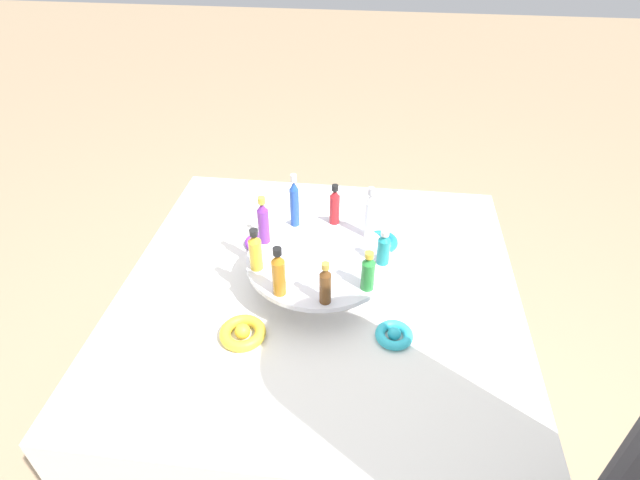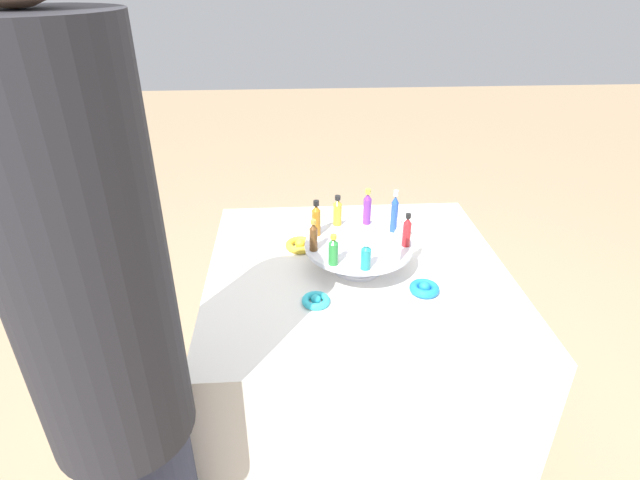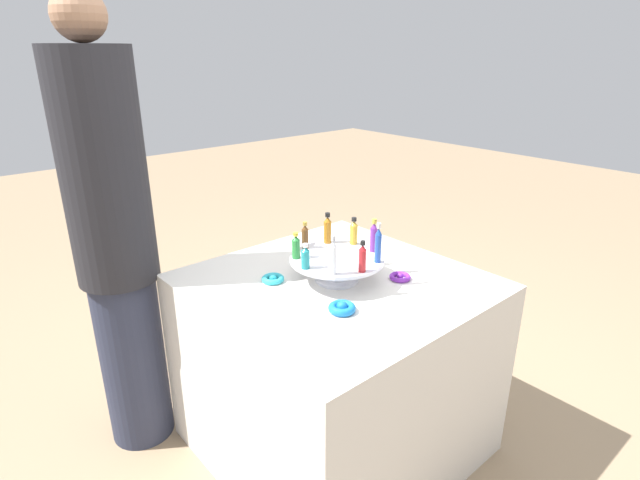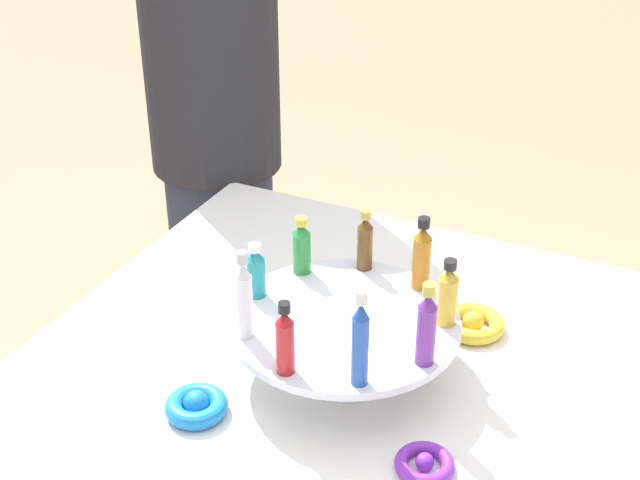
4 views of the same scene
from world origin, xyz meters
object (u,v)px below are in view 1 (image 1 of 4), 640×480
at_px(bottle_blue, 294,202).
at_px(bottle_amber, 279,273).
at_px(bottle_green, 368,272).
at_px(ribbon_bow_gold, 243,333).
at_px(bottle_purple, 263,222).
at_px(bottle_clear, 370,215).
at_px(bottle_gold, 255,251).
at_px(display_stand, 319,265).
at_px(bottle_red, 335,206).
at_px(bottle_teal, 384,247).
at_px(ribbon_bow_teal, 394,335).
at_px(bottle_brown, 325,284).
at_px(ribbon_bow_blue, 381,242).
at_px(ribbon_bow_purple, 259,242).

height_order(bottle_blue, bottle_amber, bottle_blue).
height_order(bottle_green, ribbon_bow_gold, bottle_green).
distance_m(bottle_purple, bottle_amber, 0.18).
bearing_deg(bottle_clear, bottle_blue, 81.88).
xyz_separation_m(bottle_purple, bottle_gold, (-0.10, -0.00, -0.01)).
relative_size(display_stand, bottle_red, 3.09).
distance_m(bottle_red, bottle_blue, 0.10).
xyz_separation_m(bottle_teal, bottle_purple, (0.04, 0.28, 0.02)).
bearing_deg(ribbon_bow_teal, ribbon_bow_gold, 96.33).
distance_m(bottle_green, bottle_gold, 0.25).
relative_size(display_stand, bottle_purple, 2.71).
height_order(display_stand, bottle_gold, bottle_gold).
distance_m(bottle_brown, bottle_amber, 0.10).
relative_size(bottle_teal, ribbon_bow_blue, 0.99).
xyz_separation_m(bottle_blue, bottle_gold, (-0.17, 0.06, -0.02)).
bearing_deg(bottle_purple, bottle_red, -58.12).
height_order(bottle_green, ribbon_bow_purple, bottle_green).
bearing_deg(ribbon_bow_gold, bottle_gold, -4.18).
distance_m(bottle_green, bottle_teal, 0.10).
xyz_separation_m(bottle_brown, bottle_red, (0.28, 0.01, 0.00)).
relative_size(bottle_gold, ribbon_bow_blue, 1.18).
bearing_deg(ribbon_bow_teal, bottle_amber, 86.34).
height_order(bottle_teal, bottle_amber, bottle_amber).
distance_m(bottle_amber, ribbon_bow_teal, 0.28).
bearing_deg(bottle_blue, ribbon_bow_gold, 167.49).
bearing_deg(bottle_blue, ribbon_bow_purple, 78.69).
distance_m(bottle_purple, ribbon_bow_purple, 0.17).
distance_m(bottle_blue, ribbon_bow_teal, 0.39).
bearing_deg(bottle_brown, ribbon_bow_teal, -90.70).
bearing_deg(ribbon_bow_blue, ribbon_bow_purple, 96.33).
bearing_deg(ribbon_bow_teal, bottle_purple, 59.25).
bearing_deg(bottle_amber, ribbon_bow_gold, 124.45).
distance_m(bottle_teal, ribbon_bow_purple, 0.37).
distance_m(bottle_brown, bottle_clear, 0.25).
relative_size(bottle_clear, bottle_amber, 1.14).
bearing_deg(ribbon_bow_gold, bottle_purple, -1.51).
bearing_deg(ribbon_bow_teal, bottle_blue, 43.83).
bearing_deg(bottle_brown, bottle_green, -58.12).
distance_m(bottle_green, ribbon_bow_purple, 0.39).
xyz_separation_m(bottle_red, bottle_blue, (-0.02, 0.09, 0.02)).
distance_m(display_stand, bottle_purple, 0.16).
xyz_separation_m(bottle_gold, ribbon_bow_gold, (-0.12, 0.01, -0.12)).
bearing_deg(bottle_teal, display_stand, 91.88).
relative_size(bottle_brown, ribbon_bow_gold, 1.01).
distance_m(bottle_gold, ribbon_bow_blue, 0.38).
relative_size(bottle_gold, ribbon_bow_purple, 1.34).
relative_size(bottle_purple, ribbon_bow_teal, 1.52).
relative_size(display_stand, ribbon_bow_teal, 4.12).
height_order(bottle_clear, ribbon_bow_blue, bottle_clear).
height_order(display_stand, bottle_brown, bottle_brown).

